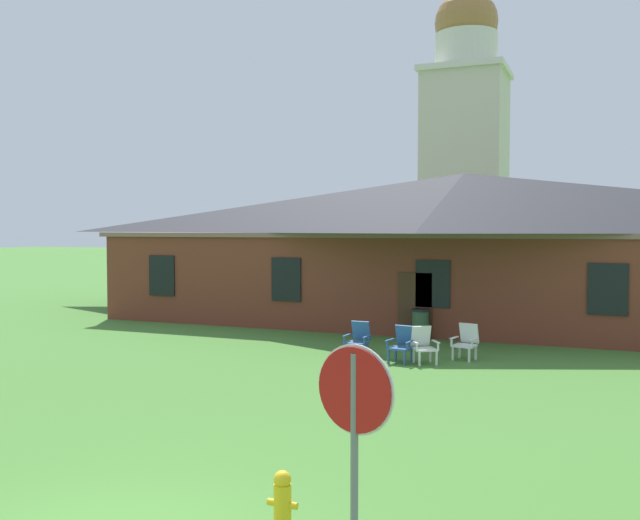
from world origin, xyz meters
name	(u,v)px	position (x,y,z in m)	size (l,w,h in m)	color
brick_building	(463,246)	(0.00, 20.73, 2.86)	(26.57, 10.40, 5.60)	brown
dome_tower	(465,145)	(-3.16, 37.78, 8.71)	(5.18, 5.18, 19.07)	beige
stop_sign	(355,425)	(3.01, -0.16, 1.77)	(0.78, 0.24, 2.49)	slate
lawn_chair_by_porch	(358,338)	(-1.19, 12.02, 0.50)	(0.66, 0.69, 0.96)	#2D5693
lawn_chair_near_door	(402,343)	(0.14, 11.67, 0.50)	(0.71, 0.75, 0.96)	#2D5693
lawn_chair_left_end	(423,344)	(0.68, 11.75, 0.50)	(0.85, 0.87, 0.96)	silver
lawn_chair_middle	(466,341)	(1.62, 12.69, 0.50)	(0.73, 0.77, 0.96)	white
fire_hydrant	(283,507)	(1.72, 1.07, 0.38)	(0.36, 0.28, 0.79)	gold
trash_bin	(420,324)	(-0.32, 15.43, 0.50)	(0.56, 0.56, 0.98)	#335638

